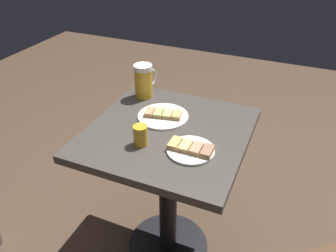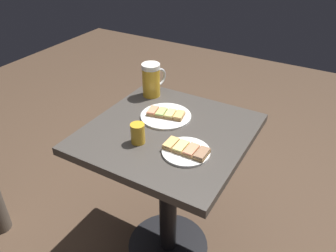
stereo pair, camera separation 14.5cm
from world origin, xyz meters
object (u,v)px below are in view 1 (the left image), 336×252
(plate_far, at_px, (163,115))
(beer_mug, at_px, (144,81))
(plate_near, at_px, (191,149))
(beer_glass_small, at_px, (140,135))

(plate_far, distance_m, beer_mug, 0.24)
(plate_near, distance_m, beer_mug, 0.52)
(plate_near, bearing_deg, plate_far, -133.36)
(beer_mug, relative_size, beer_glass_small, 1.97)
(plate_far, bearing_deg, beer_glass_small, 0.52)
(plate_near, distance_m, plate_far, 0.28)
(plate_near, height_order, plate_far, same)
(plate_near, relative_size, beer_glass_small, 2.22)
(plate_far, distance_m, beer_glass_small, 0.23)
(plate_far, relative_size, beer_glass_small, 2.71)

